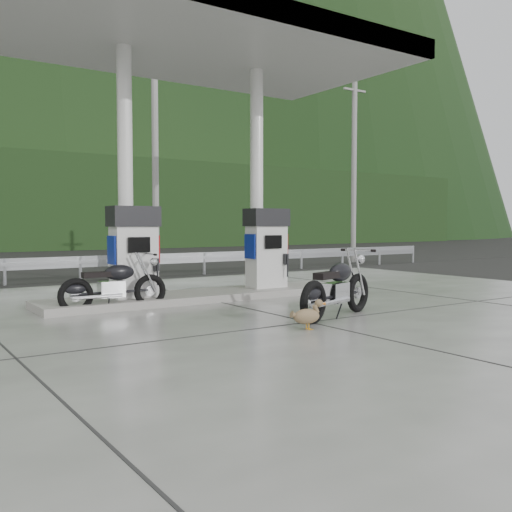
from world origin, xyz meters
TOP-DOWN VIEW (x-y plane):
  - ground at (0.00, 0.00)m, footprint 160.00×160.00m
  - forecourt_apron at (0.00, 0.00)m, footprint 18.00×14.00m
  - pump_island at (0.00, 2.50)m, footprint 7.00×1.40m
  - gas_pump_left at (-1.60, 2.50)m, footprint 0.95×0.55m
  - gas_pump_right at (1.60, 2.50)m, footprint 0.95×0.55m
  - canopy_column_left at (-1.60, 2.90)m, footprint 0.30×0.30m
  - canopy_column_right at (1.60, 2.90)m, footprint 0.30×0.30m
  - canopy_roof at (0.00, 2.50)m, footprint 8.50×5.00m
  - guardrail at (0.00, 8.00)m, footprint 26.00×0.16m
  - road at (0.00, 11.50)m, footprint 60.00×7.00m
  - utility_pole_b at (2.00, 9.50)m, footprint 0.22×0.22m
  - utility_pole_c at (11.00, 9.50)m, footprint 0.22×0.22m
  - motorcycle_left at (-2.18, 2.05)m, footprint 1.93×0.64m
  - motorcycle_right at (0.71, -0.88)m, footprint 2.22×1.33m
  - duck at (-0.44, -1.47)m, footprint 0.55×0.24m

SIDE VIEW (x-z plane):
  - ground at x=0.00m, z-range 0.00..0.00m
  - road at x=0.00m, z-range 0.00..0.01m
  - forecourt_apron at x=0.00m, z-range 0.00..0.02m
  - pump_island at x=0.00m, z-range 0.02..0.17m
  - duck at x=-0.44m, z-range 0.02..0.41m
  - motorcycle_left at x=-2.18m, z-range 0.02..0.93m
  - motorcycle_right at x=0.71m, z-range 0.02..1.02m
  - guardrail at x=0.00m, z-range 0.00..1.42m
  - gas_pump_left at x=-1.60m, z-range 0.17..1.97m
  - gas_pump_right at x=1.60m, z-range 0.17..1.97m
  - canopy_column_left at x=-1.60m, z-range 0.17..5.17m
  - canopy_column_right at x=1.60m, z-range 0.17..5.17m
  - utility_pole_b at x=2.00m, z-range 0.00..8.00m
  - utility_pole_c at x=11.00m, z-range 0.00..8.00m
  - canopy_roof at x=0.00m, z-range 5.17..5.57m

